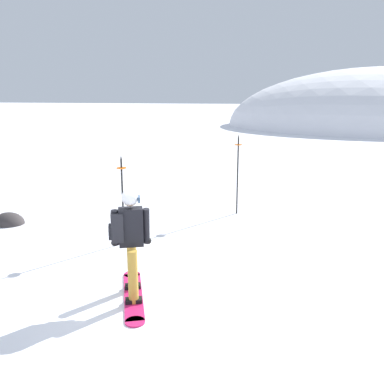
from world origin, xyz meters
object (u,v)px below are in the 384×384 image
(snowboarder_main, at_px, (129,241))
(piste_marker_far, at_px, (238,169))
(rock_mid, at_px, (9,224))
(piste_marker_near, at_px, (122,194))

(snowboarder_main, bearing_deg, piste_marker_far, 81.48)
(snowboarder_main, height_order, rock_mid, snowboarder_main)
(snowboarder_main, bearing_deg, piste_marker_near, 117.78)
(snowboarder_main, relative_size, rock_mid, 2.17)
(piste_marker_near, relative_size, rock_mid, 2.38)
(piste_marker_near, distance_m, rock_mid, 3.51)
(snowboarder_main, height_order, piste_marker_near, piste_marker_near)
(rock_mid, bearing_deg, piste_marker_far, 25.16)
(snowboarder_main, distance_m, piste_marker_near, 2.42)
(snowboarder_main, relative_size, piste_marker_near, 0.91)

